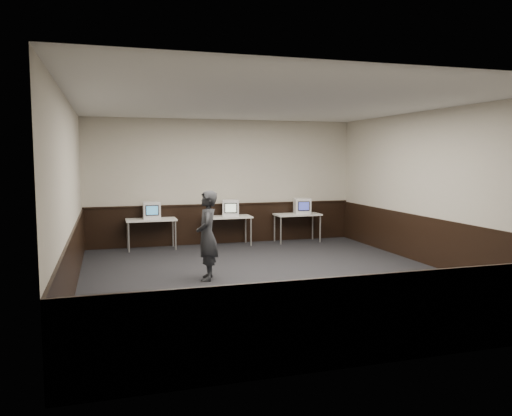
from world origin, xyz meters
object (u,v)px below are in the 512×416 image
(desk_left, at_px, (151,222))
(emac_left, at_px, (152,210))
(desk_right, at_px, (297,216))
(emac_center, at_px, (231,208))
(person, at_px, (207,236))
(emac_right, at_px, (302,206))
(desk_center, at_px, (227,219))

(desk_left, height_order, emac_left, emac_left)
(desk_right, bearing_deg, emac_center, -179.92)
(emac_left, xyz_separation_m, emac_center, (1.96, -0.02, 0.00))
(desk_right, relative_size, person, 0.73)
(emac_left, bearing_deg, person, -76.86)
(emac_left, height_order, emac_right, same)
(emac_left, relative_size, emac_center, 0.89)
(desk_left, distance_m, desk_right, 3.80)
(desk_left, height_order, person, person)
(desk_left, xyz_separation_m, person, (0.72, -3.36, 0.14))
(emac_right, bearing_deg, desk_center, -170.98)
(emac_center, relative_size, person, 0.31)
(desk_right, height_order, emac_right, emac_right)
(desk_right, bearing_deg, emac_right, -25.50)
(emac_left, xyz_separation_m, person, (0.70, -3.38, -0.14))
(desk_left, bearing_deg, emac_right, -0.78)
(emac_left, bearing_deg, emac_right, 0.43)
(person, bearing_deg, desk_left, -154.98)
(emac_center, xyz_separation_m, person, (-1.26, -3.36, -0.14))
(desk_left, relative_size, person, 0.73)
(emac_center, xyz_separation_m, emac_right, (1.93, -0.05, -0.00))
(desk_right, distance_m, emac_center, 1.84)
(desk_right, bearing_deg, desk_center, 180.00)
(desk_left, distance_m, desk_center, 1.90)
(desk_center, distance_m, desk_right, 1.90)
(emac_left, xyz_separation_m, emac_right, (3.90, -0.07, -0.00))
(desk_left, relative_size, emac_right, 2.40)
(desk_center, bearing_deg, person, -109.38)
(desk_center, relative_size, emac_right, 2.40)
(desk_center, bearing_deg, emac_left, 179.58)
(desk_right, bearing_deg, desk_left, 180.00)
(desk_center, relative_size, person, 0.73)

